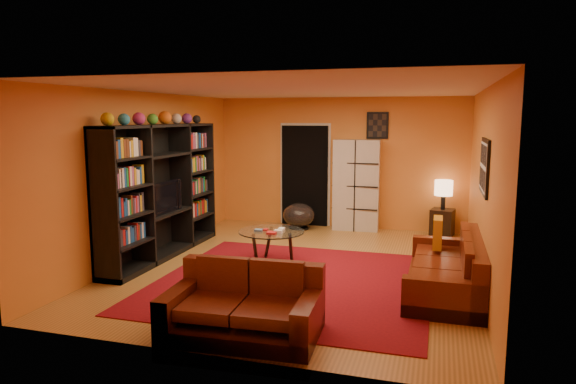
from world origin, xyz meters
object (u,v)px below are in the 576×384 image
(storage_cabinet, at_px, (356,185))
(table_lamp, at_px, (444,189))
(bowl_chair, at_px, (299,215))
(tv, at_px, (161,197))
(sofa, at_px, (451,270))
(entertainment_unit, at_px, (162,191))
(side_table, at_px, (442,222))
(coffee_table, at_px, (272,234))
(loveseat, at_px, (245,306))

(storage_cabinet, relative_size, table_lamp, 3.23)
(bowl_chair, bearing_deg, table_lamp, 4.98)
(tv, distance_m, sofa, 4.43)
(entertainment_unit, distance_m, bowl_chair, 3.05)
(entertainment_unit, relative_size, side_table, 6.00)
(tv, relative_size, table_lamp, 1.59)
(tv, height_order, storage_cabinet, storage_cabinet)
(tv, bearing_deg, sofa, -94.98)
(coffee_table, distance_m, bowl_chair, 2.46)
(tv, xyz_separation_m, sofa, (4.36, -0.38, -0.69))
(storage_cabinet, distance_m, side_table, 1.77)
(sofa, xyz_separation_m, loveseat, (-2.07, -1.94, -0.00))
(sofa, distance_m, coffee_table, 2.66)
(tv, height_order, loveseat, tv)
(sofa, relative_size, bowl_chair, 3.54)
(storage_cabinet, xyz_separation_m, bowl_chair, (-1.09, -0.30, -0.61))
(coffee_table, bearing_deg, table_lamp, 47.09)
(entertainment_unit, height_order, tv, entertainment_unit)
(loveseat, bearing_deg, table_lamp, -23.92)
(side_table, height_order, table_lamp, table_lamp)
(coffee_table, relative_size, table_lamp, 1.82)
(table_lamp, bearing_deg, bowl_chair, -175.02)
(entertainment_unit, bearing_deg, tv, -63.00)
(side_table, bearing_deg, table_lamp, -135.00)
(coffee_table, bearing_deg, side_table, 47.09)
(coffee_table, bearing_deg, entertainment_unit, -178.18)
(loveseat, bearing_deg, coffee_table, 9.01)
(entertainment_unit, xyz_separation_m, loveseat, (2.34, -2.42, -0.77))
(table_lamp, bearing_deg, entertainment_unit, -147.55)
(entertainment_unit, distance_m, side_table, 5.16)
(entertainment_unit, distance_m, sofa, 4.50)
(tv, bearing_deg, bowl_chair, -30.42)
(coffee_table, height_order, storage_cabinet, storage_cabinet)
(coffee_table, distance_m, storage_cabinet, 2.90)
(sofa, bearing_deg, storage_cabinet, 118.58)
(sofa, xyz_separation_m, storage_cabinet, (-1.75, 3.28, 0.60))
(loveseat, distance_m, coffee_table, 2.54)
(tv, bearing_deg, storage_cabinet, -42.01)
(sofa, height_order, table_lamp, table_lamp)
(coffee_table, height_order, table_lamp, table_lamp)
(storage_cabinet, bearing_deg, bowl_chair, -168.14)
(storage_cabinet, xyz_separation_m, side_table, (1.65, -0.06, -0.64))
(tv, xyz_separation_m, storage_cabinet, (2.61, 2.90, -0.08))
(coffee_table, relative_size, bowl_chair, 1.59)
(tv, height_order, sofa, tv)
(tv, relative_size, side_table, 1.75)
(sofa, xyz_separation_m, table_lamp, (-0.11, 3.22, 0.61))
(bowl_chair, bearing_deg, loveseat, -81.11)
(storage_cabinet, bearing_deg, side_table, -5.76)
(coffee_table, height_order, side_table, coffee_table)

